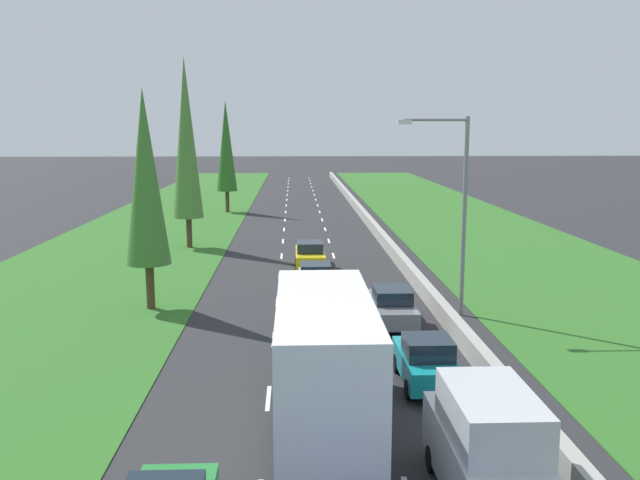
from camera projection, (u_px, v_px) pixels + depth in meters
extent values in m
plane|color=#28282B|center=(304.00, 224.00, 59.71)|extent=(300.00, 300.00, 0.00)
cube|color=#2D6623|center=(162.00, 225.00, 59.21)|extent=(14.00, 140.00, 0.04)
cube|color=#2D6623|center=(463.00, 223.00, 60.26)|extent=(14.00, 140.00, 0.04)
cube|color=#9E9B93|center=(367.00, 219.00, 59.86)|extent=(0.44, 120.00, 0.85)
cube|color=white|center=(268.00, 398.00, 21.20)|extent=(0.14, 2.00, 0.01)
cube|color=white|center=(274.00, 339.00, 27.12)|extent=(0.14, 2.00, 0.01)
cube|color=white|center=(277.00, 302.00, 33.03)|extent=(0.14, 2.00, 0.01)
cube|color=white|center=(280.00, 275.00, 38.94)|extent=(0.14, 2.00, 0.01)
cube|color=white|center=(282.00, 256.00, 44.86)|extent=(0.14, 2.00, 0.01)
cube|color=white|center=(283.00, 241.00, 50.77)|extent=(0.14, 2.00, 0.01)
cube|color=white|center=(284.00, 230.00, 56.68)|extent=(0.14, 2.00, 0.01)
cube|color=white|center=(285.00, 220.00, 62.60)|extent=(0.14, 2.00, 0.01)
cube|color=white|center=(286.00, 212.00, 68.51)|extent=(0.14, 2.00, 0.01)
cube|color=white|center=(286.00, 205.00, 74.42)|extent=(0.14, 2.00, 0.01)
cube|color=white|center=(287.00, 200.00, 80.34)|extent=(0.14, 2.00, 0.01)
cube|color=white|center=(287.00, 195.00, 86.25)|extent=(0.14, 2.00, 0.01)
cube|color=white|center=(288.00, 191.00, 92.16)|extent=(0.14, 2.00, 0.01)
cube|color=white|center=(288.00, 187.00, 98.08)|extent=(0.14, 2.00, 0.01)
cube|color=white|center=(288.00, 184.00, 103.99)|extent=(0.14, 2.00, 0.01)
cube|color=white|center=(289.00, 181.00, 109.90)|extent=(0.14, 2.00, 0.01)
cube|color=white|center=(289.00, 178.00, 115.82)|extent=(0.14, 2.00, 0.01)
cube|color=white|center=(378.00, 396.00, 21.34)|extent=(0.14, 2.00, 0.01)
cube|color=white|center=(360.00, 338.00, 27.25)|extent=(0.14, 2.00, 0.01)
cube|color=white|center=(348.00, 301.00, 33.16)|extent=(0.14, 2.00, 0.01)
cube|color=white|center=(340.00, 275.00, 39.08)|extent=(0.14, 2.00, 0.01)
cube|color=white|center=(333.00, 256.00, 44.99)|extent=(0.14, 2.00, 0.01)
cube|color=white|center=(329.00, 241.00, 50.91)|extent=(0.14, 2.00, 0.01)
cube|color=white|center=(325.00, 229.00, 56.82)|extent=(0.14, 2.00, 0.01)
cube|color=white|center=(322.00, 220.00, 62.73)|extent=(0.14, 2.00, 0.01)
cube|color=white|center=(320.00, 212.00, 68.65)|extent=(0.14, 2.00, 0.01)
cube|color=white|center=(318.00, 205.00, 74.56)|extent=(0.14, 2.00, 0.01)
cube|color=white|center=(316.00, 200.00, 80.47)|extent=(0.14, 2.00, 0.01)
cube|color=white|center=(314.00, 195.00, 86.39)|extent=(0.14, 2.00, 0.01)
cube|color=white|center=(313.00, 191.00, 92.30)|extent=(0.14, 2.00, 0.01)
cube|color=white|center=(312.00, 187.00, 98.21)|extent=(0.14, 2.00, 0.01)
cube|color=white|center=(311.00, 184.00, 104.13)|extent=(0.14, 2.00, 0.01)
cube|color=white|center=(310.00, 181.00, 110.04)|extent=(0.14, 2.00, 0.01)
cube|color=white|center=(309.00, 178.00, 115.95)|extent=(0.14, 2.00, 0.01)
cube|color=silver|center=(485.00, 462.00, 15.09)|extent=(1.90, 4.90, 1.40)
cube|color=silver|center=(491.00, 415.00, 14.59)|extent=(1.80, 3.10, 1.10)
cylinder|color=black|center=(432.00, 459.00, 16.67)|extent=(0.22, 0.64, 0.64)
cylinder|color=black|center=(501.00, 457.00, 16.74)|extent=(0.22, 0.64, 0.64)
cube|color=black|center=(323.00, 414.00, 18.60)|extent=(2.20, 9.40, 0.56)
cube|color=silver|center=(318.00, 324.00, 21.90)|extent=(2.40, 2.20, 2.50)
cube|color=silver|center=(325.00, 362.00, 17.20)|extent=(2.44, 7.20, 3.30)
cylinder|color=black|center=(284.00, 380.00, 21.86)|extent=(0.22, 0.64, 0.64)
cylinder|color=black|center=(352.00, 379.00, 21.94)|extent=(0.22, 0.64, 0.64)
cylinder|color=black|center=(281.00, 463.00, 16.46)|extent=(0.22, 0.64, 0.64)
cylinder|color=black|center=(372.00, 461.00, 16.54)|extent=(0.22, 0.64, 0.64)
cube|color=teal|center=(426.00, 365.00, 22.24)|extent=(1.68, 3.90, 0.76)
cube|color=#19232D|center=(428.00, 347.00, 21.82)|extent=(1.52, 1.60, 0.64)
cylinder|color=black|center=(397.00, 363.00, 23.46)|extent=(0.22, 0.64, 0.64)
cylinder|color=black|center=(440.00, 363.00, 23.52)|extent=(0.22, 0.64, 0.64)
cylinder|color=black|center=(409.00, 390.00, 21.08)|extent=(0.22, 0.64, 0.64)
cylinder|color=black|center=(457.00, 389.00, 21.14)|extent=(0.22, 0.64, 0.64)
cube|color=teal|center=(313.00, 321.00, 27.31)|extent=(1.68, 3.90, 0.76)
cube|color=#19232D|center=(314.00, 306.00, 26.90)|extent=(1.52, 1.60, 0.64)
cylinder|color=black|center=(295.00, 321.00, 28.53)|extent=(0.22, 0.64, 0.64)
cylinder|color=black|center=(330.00, 321.00, 28.59)|extent=(0.22, 0.64, 0.64)
cylinder|color=black|center=(295.00, 339.00, 26.15)|extent=(0.22, 0.64, 0.64)
cylinder|color=black|center=(334.00, 339.00, 26.21)|extent=(0.22, 0.64, 0.64)
cube|color=silver|center=(315.00, 282.00, 34.19)|extent=(1.68, 3.90, 0.76)
cube|color=#19232D|center=(316.00, 270.00, 33.78)|extent=(1.52, 1.60, 0.64)
cylinder|color=black|center=(300.00, 284.00, 35.42)|extent=(0.22, 0.64, 0.64)
cylinder|color=black|center=(329.00, 284.00, 35.47)|extent=(0.22, 0.64, 0.64)
cylinder|color=black|center=(301.00, 295.00, 33.03)|extent=(0.22, 0.64, 0.64)
cylinder|color=black|center=(331.00, 295.00, 33.09)|extent=(0.22, 0.64, 0.64)
cube|color=slate|center=(391.00, 309.00, 29.19)|extent=(1.76, 4.50, 0.72)
cube|color=#19232D|center=(392.00, 295.00, 28.94)|extent=(1.56, 1.90, 0.60)
cylinder|color=black|center=(370.00, 308.00, 30.60)|extent=(0.22, 0.64, 0.64)
cylinder|color=black|center=(404.00, 308.00, 30.66)|extent=(0.22, 0.64, 0.64)
cylinder|color=black|center=(377.00, 326.00, 27.85)|extent=(0.22, 0.64, 0.64)
cylinder|color=black|center=(415.00, 326.00, 27.91)|extent=(0.22, 0.64, 0.64)
cube|color=yellow|center=(310.00, 257.00, 41.04)|extent=(1.76, 4.50, 0.72)
cube|color=#19232D|center=(310.00, 247.00, 40.79)|extent=(1.56, 1.90, 0.60)
cylinder|color=black|center=(297.00, 258.00, 42.45)|extent=(0.22, 0.64, 0.64)
cylinder|color=black|center=(322.00, 258.00, 42.51)|extent=(0.22, 0.64, 0.64)
cylinder|color=black|center=(297.00, 267.00, 39.70)|extent=(0.22, 0.64, 0.64)
cylinder|color=black|center=(324.00, 267.00, 39.76)|extent=(0.22, 0.64, 0.64)
cylinder|color=#4C3823|center=(150.00, 286.00, 31.55)|extent=(0.39, 0.39, 2.20)
cone|color=#3D752D|center=(146.00, 177.00, 30.70)|extent=(2.06, 2.06, 8.14)
cylinder|color=#4C3823|center=(189.00, 233.00, 47.87)|extent=(0.40, 0.40, 2.20)
cone|color=#4C7F38|center=(186.00, 138.00, 46.77)|extent=(2.14, 2.14, 11.20)
cylinder|color=#4C3823|center=(227.00, 202.00, 68.33)|extent=(0.40, 0.40, 2.20)
cone|color=#2D6623|center=(226.00, 146.00, 67.40)|extent=(2.08, 2.08, 9.14)
cylinder|color=gray|center=(464.00, 218.00, 29.94)|extent=(0.20, 0.20, 9.00)
cylinder|color=gray|center=(436.00, 120.00, 29.17)|extent=(2.80, 0.12, 0.12)
cube|color=silver|center=(404.00, 122.00, 29.13)|extent=(0.60, 0.28, 0.20)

